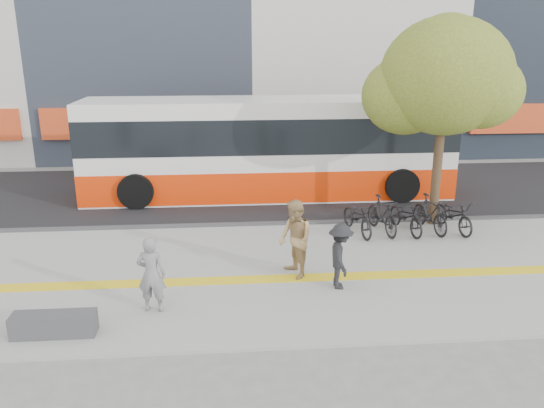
{
  "coord_description": "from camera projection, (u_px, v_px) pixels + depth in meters",
  "views": [
    {
      "loc": [
        0.88,
        -10.78,
        5.6
      ],
      "look_at": [
        1.92,
        2.0,
        1.67
      ],
      "focal_mm": 35.39,
      "sensor_mm": 36.0,
      "label": 1
    }
  ],
  "objects": [
    {
      "name": "ground",
      "position": [
        193.0,
        304.0,
        11.85
      ],
      "size": [
        120.0,
        120.0,
        0.0
      ],
      "primitive_type": "plane",
      "color": "slate",
      "rests_on": "ground"
    },
    {
      "name": "sidewalk",
      "position": [
        196.0,
        274.0,
        13.27
      ],
      "size": [
        40.0,
        7.0,
        0.08
      ],
      "primitive_type": "cube",
      "color": "slate",
      "rests_on": "ground"
    },
    {
      "name": "tactile_strip",
      "position": [
        195.0,
        281.0,
        12.78
      ],
      "size": [
        40.0,
        0.45,
        0.01
      ],
      "primitive_type": "cube",
      "color": "gold",
      "rests_on": "sidewalk"
    },
    {
      "name": "street",
      "position": [
        207.0,
        193.0,
        20.42
      ],
      "size": [
        40.0,
        8.0,
        0.06
      ],
      "primitive_type": "cube",
      "color": "black",
      "rests_on": "ground"
    },
    {
      "name": "curb",
      "position": [
        202.0,
        226.0,
        16.59
      ],
      "size": [
        40.0,
        0.25,
        0.14
      ],
      "primitive_type": "cube",
      "color": "#38383A",
      "rests_on": "ground"
    },
    {
      "name": "bench",
      "position": [
        54.0,
        324.0,
        10.42
      ],
      "size": [
        1.6,
        0.45,
        0.45
      ],
      "primitive_type": "cube",
      "color": "#38383A",
      "rests_on": "sidewalk"
    },
    {
      "name": "street_tree",
      "position": [
        443.0,
        79.0,
        15.68
      ],
      "size": [
        4.4,
        3.8,
        6.31
      ],
      "color": "#3A2A1A",
      "rests_on": "sidewalk"
    },
    {
      "name": "bus",
      "position": [
        268.0,
        151.0,
        19.62
      ],
      "size": [
        13.27,
        3.15,
        3.53
      ],
      "color": "silver",
      "rests_on": "street"
    },
    {
      "name": "bicycle_row",
      "position": [
        406.0,
        215.0,
        15.96
      ],
      "size": [
        3.96,
        1.97,
        1.1
      ],
      "color": "black",
      "rests_on": "sidewalk"
    },
    {
      "name": "seated_woman",
      "position": [
        151.0,
        274.0,
        11.19
      ],
      "size": [
        0.66,
        0.48,
        1.67
      ],
      "primitive_type": "imported",
      "rotation": [
        0.0,
        0.0,
        3.0
      ],
      "color": "black",
      "rests_on": "sidewalk"
    },
    {
      "name": "pedestrian_tan",
      "position": [
        295.0,
        239.0,
        12.81
      ],
      "size": [
        0.98,
        1.11,
        1.91
      ],
      "primitive_type": "imported",
      "rotation": [
        0.0,
        0.0,
        -1.24
      ],
      "color": "tan",
      "rests_on": "sidewalk"
    },
    {
      "name": "pedestrian_dark",
      "position": [
        340.0,
        256.0,
        12.28
      ],
      "size": [
        0.61,
        1.02,
        1.55
      ],
      "primitive_type": "imported",
      "rotation": [
        0.0,
        0.0,
        1.53
      ],
      "color": "black",
      "rests_on": "sidewalk"
    }
  ]
}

